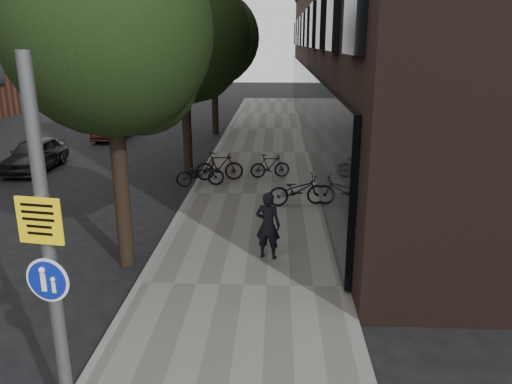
# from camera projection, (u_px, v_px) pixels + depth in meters

# --- Properties ---
(sidewalk) EXTENTS (4.50, 60.00, 0.12)m
(sidewalk) POSITION_uv_depth(u_px,v_px,m) (256.00, 195.00, 17.03)
(sidewalk) COLOR slate
(sidewalk) RESTS_ON ground
(curb_edge) EXTENTS (0.15, 60.00, 0.13)m
(curb_edge) POSITION_uv_depth(u_px,v_px,m) (191.00, 194.00, 17.12)
(curb_edge) COLOR slate
(curb_edge) RESTS_ON ground
(street_tree_near) EXTENTS (4.40, 4.40, 7.50)m
(street_tree_near) POSITION_uv_depth(u_px,v_px,m) (115.00, 41.00, 10.56)
(street_tree_near) COLOR black
(street_tree_near) RESTS_ON ground
(street_tree_mid) EXTENTS (5.00, 5.00, 7.80)m
(street_tree_mid) POSITION_uv_depth(u_px,v_px,m) (186.00, 41.00, 18.69)
(street_tree_mid) COLOR black
(street_tree_mid) RESTS_ON ground
(street_tree_far) EXTENTS (5.00, 5.00, 7.80)m
(street_tree_far) POSITION_uv_depth(u_px,v_px,m) (215.00, 41.00, 27.30)
(street_tree_far) COLOR black
(street_tree_far) RESTS_ON ground
(signpost) EXTENTS (0.56, 0.16, 4.89)m
(signpost) POSITION_uv_depth(u_px,v_px,m) (50.00, 259.00, 6.00)
(signpost) COLOR #595B5E
(signpost) RESTS_ON sidewalk
(pedestrian) EXTENTS (0.68, 0.53, 1.64)m
(pedestrian) POSITION_uv_depth(u_px,v_px,m) (268.00, 225.00, 11.76)
(pedestrian) COLOR black
(pedestrian) RESTS_ON sidewalk
(parked_bike_facade_near) EXTENTS (1.99, 1.09, 0.99)m
(parked_bike_facade_near) POSITION_uv_depth(u_px,v_px,m) (298.00, 190.00, 15.68)
(parked_bike_facade_near) COLOR black
(parked_bike_facade_near) RESTS_ON sidewalk
(parked_bike_facade_far) EXTENTS (1.56, 0.70, 0.91)m
(parked_bike_facade_far) POSITION_uv_depth(u_px,v_px,m) (270.00, 166.00, 18.90)
(parked_bike_facade_far) COLOR black
(parked_bike_facade_far) RESTS_ON sidewalk
(parked_bike_curb_near) EXTENTS (1.82, 1.05, 0.90)m
(parked_bike_curb_near) POSITION_uv_depth(u_px,v_px,m) (200.00, 174.00, 17.79)
(parked_bike_curb_near) COLOR black
(parked_bike_curb_near) RESTS_ON sidewalk
(parked_bike_curb_far) EXTENTS (1.82, 0.70, 1.07)m
(parked_bike_curb_far) POSITION_uv_depth(u_px,v_px,m) (219.00, 166.00, 18.50)
(parked_bike_curb_far) COLOR black
(parked_bike_curb_far) RESTS_ON sidewalk
(parked_car_near) EXTENTS (1.59, 3.88, 1.32)m
(parked_car_near) POSITION_uv_depth(u_px,v_px,m) (35.00, 154.00, 20.46)
(parked_car_near) COLOR black
(parked_car_near) RESTS_ON ground
(parked_car_mid) EXTENTS (1.38, 3.86, 1.27)m
(parked_car_mid) POSITION_uv_depth(u_px,v_px,m) (114.00, 127.00, 27.15)
(parked_car_mid) COLOR #522117
(parked_car_mid) RESTS_ON ground
(parked_car_far) EXTENTS (2.08, 4.40, 1.24)m
(parked_car_far) POSITION_uv_depth(u_px,v_px,m) (123.00, 109.00, 34.39)
(parked_car_far) COLOR black
(parked_car_far) RESTS_ON ground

